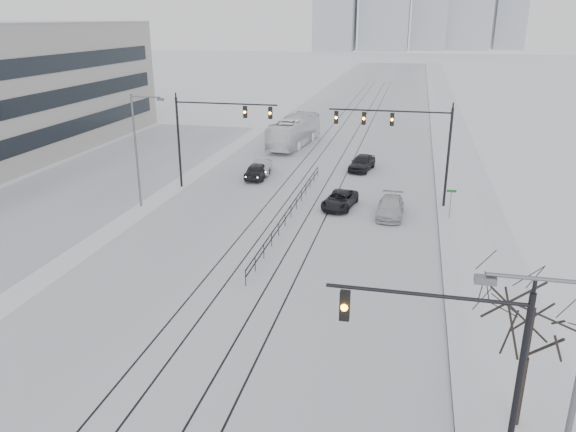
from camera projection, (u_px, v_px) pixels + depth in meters
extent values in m
cube|color=silver|center=(342.00, 139.00, 70.64)|extent=(22.00, 260.00, 0.02)
cube|color=silver|center=(453.00, 144.00, 67.82)|extent=(5.00, 260.00, 0.16)
cube|color=gray|center=(432.00, 143.00, 68.33)|extent=(0.10, 260.00, 0.12)
cube|color=silver|center=(91.00, 183.00, 51.79)|extent=(14.00, 60.00, 0.03)
cube|color=black|center=(287.00, 180.00, 52.78)|extent=(0.10, 180.00, 0.01)
cube|color=black|center=(301.00, 181.00, 52.49)|extent=(0.10, 180.00, 0.01)
cube|color=black|center=(327.00, 183.00, 51.99)|extent=(0.10, 180.00, 0.01)
cube|color=black|center=(342.00, 184.00, 51.70)|extent=(0.10, 180.00, 0.01)
cube|color=black|center=(4.00, 104.00, 51.12)|extent=(0.08, 58.00, 12.00)
cube|color=#999EA7|center=(512.00, 6.00, 266.99)|extent=(14.00, 14.00, 40.00)
cylinder|color=black|center=(517.00, 395.00, 17.24)|extent=(0.20, 0.20, 7.00)
cylinder|color=black|center=(425.00, 295.00, 16.83)|extent=(6.00, 0.12, 0.12)
cube|color=black|center=(345.00, 306.00, 17.54)|extent=(0.32, 0.24, 1.00)
sphere|color=orange|center=(344.00, 308.00, 17.41)|extent=(0.22, 0.22, 0.22)
cylinder|color=black|center=(448.00, 159.00, 43.93)|extent=(0.20, 0.20, 8.00)
cylinder|color=black|center=(389.00, 111.00, 43.72)|extent=(9.50, 0.12, 0.12)
cube|color=black|center=(336.00, 117.00, 44.79)|extent=(0.32, 0.24, 1.00)
sphere|color=orange|center=(336.00, 118.00, 44.67)|extent=(0.22, 0.22, 0.22)
cube|color=black|center=(364.00, 118.00, 44.34)|extent=(0.32, 0.24, 1.00)
sphere|color=orange|center=(364.00, 119.00, 44.21)|extent=(0.22, 0.22, 0.22)
cube|color=black|center=(392.00, 119.00, 43.88)|extent=(0.32, 0.24, 1.00)
sphere|color=orange|center=(392.00, 120.00, 43.75)|extent=(0.22, 0.22, 0.22)
cylinder|color=black|center=(179.00, 143.00, 49.62)|extent=(0.20, 0.20, 8.00)
cylinder|color=black|center=(226.00, 104.00, 47.49)|extent=(9.00, 0.12, 0.12)
cube|color=black|center=(270.00, 113.00, 46.90)|extent=(0.32, 0.24, 1.00)
sphere|color=orange|center=(270.00, 113.00, 46.77)|extent=(0.22, 0.22, 0.22)
cube|color=black|center=(245.00, 112.00, 47.35)|extent=(0.32, 0.24, 1.00)
sphere|color=orange|center=(245.00, 112.00, 47.22)|extent=(0.22, 0.22, 0.22)
cylinder|color=#595B60|center=(541.00, 279.00, 12.84)|extent=(2.40, 0.10, 0.10)
cube|color=#595B60|center=(485.00, 280.00, 13.14)|extent=(0.50, 0.25, 0.18)
cylinder|color=#595B60|center=(136.00, 152.00, 44.14)|extent=(0.16, 0.16, 9.00)
cylinder|color=#595B60|center=(146.00, 97.00, 42.46)|extent=(2.40, 0.10, 0.10)
cube|color=#595B60|center=(160.00, 99.00, 42.26)|extent=(0.50, 0.25, 0.18)
cylinder|color=black|center=(520.00, 393.00, 20.50)|extent=(0.26, 0.26, 3.00)
cylinder|color=black|center=(529.00, 340.00, 19.75)|extent=(0.18, 0.18, 2.50)
cube|color=black|center=(291.00, 206.00, 42.73)|extent=(0.06, 24.00, 0.06)
cube|color=black|center=(291.00, 210.00, 42.87)|extent=(0.06, 24.00, 0.06)
cylinder|color=#595B60|center=(450.00, 205.00, 42.04)|extent=(0.06, 0.06, 2.40)
cube|color=#0C4C19|center=(452.00, 191.00, 41.68)|extent=(0.70, 0.04, 0.18)
imported|color=black|center=(257.00, 171.00, 53.24)|extent=(1.93, 4.54, 1.53)
imported|color=#94959B|center=(262.00, 166.00, 55.01)|extent=(2.13, 4.52, 1.43)
imported|color=black|center=(340.00, 200.00, 45.03)|extent=(2.79, 4.91, 1.29)
imported|color=#B5B9BD|center=(390.00, 207.00, 43.09)|extent=(2.08, 4.85, 1.39)
imported|color=black|center=(362.00, 163.00, 56.03)|extent=(2.70, 4.92, 1.58)
imported|color=white|center=(294.00, 132.00, 66.62)|extent=(4.22, 12.45, 3.40)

